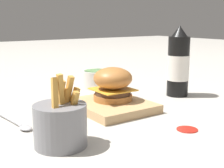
# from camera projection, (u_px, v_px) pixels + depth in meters

# --- Properties ---
(ground_plane) EXTENTS (6.00, 6.00, 0.00)m
(ground_plane) POSITION_uv_depth(u_px,v_px,m) (99.00, 120.00, 0.78)
(ground_plane) COLOR #B7B2A8
(serving_board) EXTENTS (0.21, 0.19, 0.02)m
(serving_board) POSITION_uv_depth(u_px,v_px,m) (112.00, 106.00, 0.86)
(serving_board) COLOR tan
(serving_board) RESTS_ON ground_plane
(burger) EXTENTS (0.11, 0.11, 0.09)m
(burger) POSITION_uv_depth(u_px,v_px,m) (113.00, 84.00, 0.87)
(burger) COLOR #AD6B33
(burger) RESTS_ON serving_board
(ketchup_bottle) EXTENTS (0.07, 0.07, 0.23)m
(ketchup_bottle) POSITION_uv_depth(u_px,v_px,m) (178.00, 65.00, 1.01)
(ketchup_bottle) COLOR black
(ketchup_bottle) RESTS_ON ground_plane
(fries_basket) EXTENTS (0.10, 0.10, 0.15)m
(fries_basket) POSITION_uv_depth(u_px,v_px,m) (61.00, 124.00, 0.61)
(fries_basket) COLOR slate
(fries_basket) RESTS_ON ground_plane
(side_bowl) EXTENTS (0.12, 0.12, 0.06)m
(side_bowl) POSITION_uv_depth(u_px,v_px,m) (97.00, 79.00, 1.14)
(side_bowl) COLOR silver
(side_bowl) RESTS_ON ground_plane
(spoon) EXTENTS (0.19, 0.04, 0.01)m
(spoon) POSITION_uv_depth(u_px,v_px,m) (18.00, 124.00, 0.73)
(spoon) COLOR #B2B2B7
(spoon) RESTS_ON ground_plane
(ketchup_puddle) EXTENTS (0.05, 0.05, 0.00)m
(ketchup_puddle) POSITION_uv_depth(u_px,v_px,m) (187.00, 129.00, 0.71)
(ketchup_puddle) COLOR #B21E14
(ketchup_puddle) RESTS_ON ground_plane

